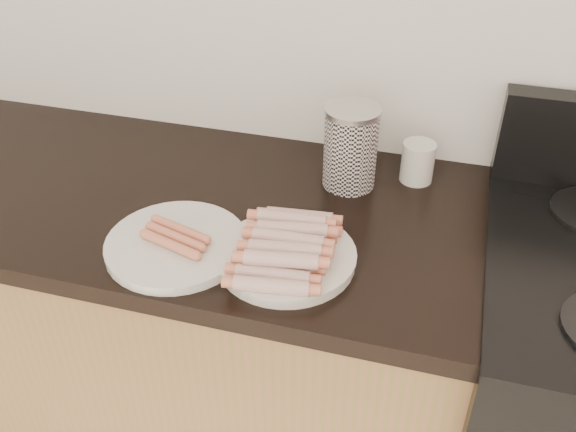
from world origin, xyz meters
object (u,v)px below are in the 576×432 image
(main_plate, at_px, (286,258))
(canister, at_px, (351,147))
(mug, at_px, (418,162))
(side_plate, at_px, (176,245))

(main_plate, distance_m, canister, 0.31)
(canister, relative_size, mug, 2.02)
(canister, bearing_deg, side_plate, -130.46)
(main_plate, height_order, side_plate, side_plate)
(canister, height_order, mug, canister)
(canister, xyz_separation_m, mug, (0.14, 0.06, -0.05))
(main_plate, distance_m, side_plate, 0.21)
(canister, bearing_deg, mug, 21.88)
(side_plate, height_order, mug, mug)
(side_plate, relative_size, canister, 1.48)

